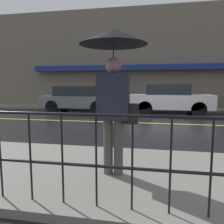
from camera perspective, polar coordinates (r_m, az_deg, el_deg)
ground_plane at (r=8.67m, az=13.00°, el=-2.99°), size 80.00×80.00×0.00m
sidewalk_near at (r=3.63m, az=16.66°, el=-16.35°), size 28.00×2.60×0.11m
sidewalk_far at (r=13.59m, az=12.12°, el=0.85°), size 28.00×2.14×0.11m
lane_marking at (r=8.67m, az=13.00°, el=-2.96°), size 25.20×0.12×0.01m
building_storefront at (r=14.82m, az=12.31°, el=13.57°), size 28.00×0.85×6.50m
railing_foreground at (r=2.41m, az=19.96°, el=-10.18°), size 12.00×0.04×1.07m
pedestrian at (r=3.27m, az=0.45°, el=12.16°), size 0.99×0.99×2.17m
car_grey at (r=12.09m, az=-8.81°, el=3.42°), size 3.92×1.73×1.43m
car_white at (r=11.45m, az=14.80°, el=3.32°), size 4.00×1.70×1.53m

